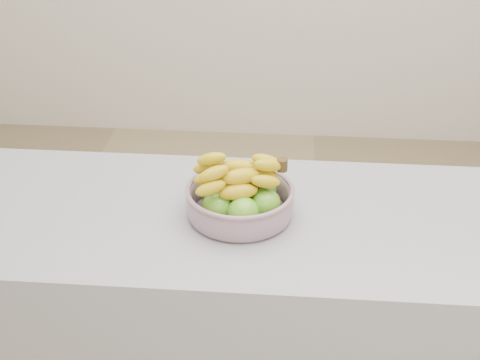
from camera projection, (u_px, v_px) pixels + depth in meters
The scene contains 2 objects.
counter at pixel (333, 354), 1.86m from camera, with size 2.00×0.60×0.90m, color gray.
fruit_bowl at pixel (240, 198), 1.63m from camera, with size 0.27×0.27×0.15m.
Camera 1 is at (-0.15, -1.69, 1.81)m, focal length 50.00 mm.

